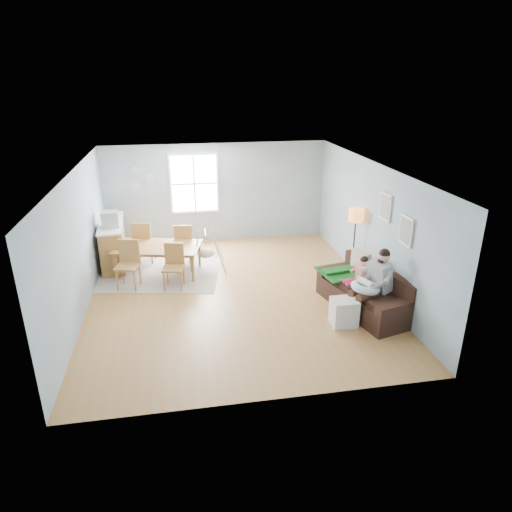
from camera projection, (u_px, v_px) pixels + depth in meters
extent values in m
cube|color=#AA723C|center=(234.00, 295.00, 9.80)|extent=(8.40, 9.40, 0.08)
cube|color=white|center=(232.00, 152.00, 8.67)|extent=(8.40, 9.40, 0.60)
cube|color=gray|center=(213.00, 184.00, 13.55)|extent=(8.40, 0.08, 3.90)
cube|color=gray|center=(288.00, 370.00, 5.03)|extent=(8.40, 0.08, 3.90)
cube|color=gray|center=(15.00, 247.00, 8.61)|extent=(0.08, 9.40, 3.90)
cube|color=gray|center=(422.00, 223.00, 9.96)|extent=(0.08, 9.40, 3.90)
cube|color=white|center=(194.00, 183.00, 12.25)|extent=(1.32, 0.06, 1.62)
cube|color=white|center=(194.00, 184.00, 12.22)|extent=(1.20, 0.02, 1.50)
cube|color=white|center=(194.00, 184.00, 12.21)|extent=(1.20, 0.03, 0.04)
cube|color=white|center=(194.00, 184.00, 12.21)|extent=(0.04, 0.03, 1.50)
cube|color=white|center=(406.00, 231.00, 8.25)|extent=(0.04, 0.44, 0.54)
cube|color=slate|center=(405.00, 231.00, 8.24)|extent=(0.01, 0.36, 0.46)
cube|color=white|center=(386.00, 207.00, 9.00)|extent=(0.04, 0.44, 0.54)
cube|color=slate|center=(384.00, 207.00, 8.99)|extent=(0.01, 0.36, 0.46)
cylinder|color=#9CB4BC|center=(135.00, 171.00, 11.86)|extent=(0.24, 0.02, 0.24)
cylinder|color=#9CB4BC|center=(150.00, 178.00, 11.99)|extent=(0.26, 0.02, 0.26)
cylinder|color=#9CB4BC|center=(135.00, 186.00, 12.00)|extent=(0.28, 0.02, 0.28)
cube|color=black|center=(364.00, 300.00, 9.07)|extent=(1.40, 2.27, 0.42)
cube|color=black|center=(380.00, 277.00, 9.05)|extent=(0.72, 2.09, 0.43)
cube|color=black|center=(398.00, 307.00, 8.16)|extent=(0.93, 0.42, 0.16)
cube|color=black|center=(337.00, 269.00, 9.77)|extent=(0.93, 0.42, 0.16)
cube|color=#16601B|center=(344.00, 272.00, 9.53)|extent=(1.09, 0.99, 0.04)
cube|color=tan|center=(361.00, 262.00, 9.44)|extent=(0.27, 0.51, 0.49)
cube|color=gray|center=(380.00, 276.00, 8.63)|extent=(0.48, 0.53, 0.60)
sphere|color=#D9A085|center=(384.00, 256.00, 8.51)|extent=(0.22, 0.22, 0.22)
sphere|color=black|center=(385.00, 254.00, 8.49)|extent=(0.21, 0.21, 0.21)
cylinder|color=#362113|center=(368.00, 296.00, 8.48)|extent=(0.49, 0.30, 0.16)
cylinder|color=#362113|center=(360.00, 291.00, 8.66)|extent=(0.49, 0.30, 0.16)
cylinder|color=#362113|center=(358.00, 312.00, 8.49)|extent=(0.13, 0.13, 0.52)
cylinder|color=#362113|center=(350.00, 307.00, 8.67)|extent=(0.13, 0.13, 0.52)
cube|color=black|center=(353.00, 324.00, 8.53)|extent=(0.26, 0.17, 0.08)
cube|color=black|center=(346.00, 318.00, 8.71)|extent=(0.26, 0.17, 0.08)
torus|color=silver|center=(366.00, 287.00, 8.56)|extent=(0.69, 0.68, 0.22)
cylinder|color=white|center=(366.00, 283.00, 8.52)|extent=(0.25, 0.34, 0.14)
sphere|color=#D9A085|center=(360.00, 278.00, 8.66)|extent=(0.11, 0.11, 0.11)
cube|color=silver|center=(362.00, 273.00, 9.07)|extent=(0.27, 0.29, 0.36)
sphere|color=#D9A085|center=(364.00, 262.00, 8.99)|extent=(0.17, 0.17, 0.17)
sphere|color=black|center=(364.00, 260.00, 8.98)|extent=(0.16, 0.16, 0.16)
cylinder|color=#DA356A|center=(353.00, 284.00, 8.99)|extent=(0.31, 0.14, 0.09)
cylinder|color=#DA356A|center=(349.00, 281.00, 9.11)|extent=(0.31, 0.14, 0.09)
cylinder|color=#DA356A|center=(346.00, 292.00, 9.01)|extent=(0.08, 0.08, 0.30)
cylinder|color=#DA356A|center=(342.00, 289.00, 9.13)|extent=(0.08, 0.08, 0.30)
cylinder|color=black|center=(351.00, 276.00, 10.62)|extent=(0.29, 0.29, 0.03)
cylinder|color=black|center=(353.00, 248.00, 10.36)|extent=(0.03, 0.03, 1.44)
cylinder|color=orange|center=(356.00, 215.00, 10.07)|extent=(0.33, 0.33, 0.29)
cube|color=silver|center=(344.00, 312.00, 8.50)|extent=(0.47, 0.41, 0.51)
cube|color=black|center=(333.00, 313.00, 8.47)|extent=(0.03, 0.35, 0.41)
cube|color=#A09993|center=(160.00, 273.00, 10.76)|extent=(3.11, 2.58, 0.01)
imported|color=brown|center=(159.00, 260.00, 10.64)|extent=(2.15, 1.51, 0.69)
cube|color=#966434|center=(127.00, 267.00, 9.86)|extent=(0.57, 0.57, 0.05)
cube|color=#966434|center=(129.00, 251.00, 9.96)|extent=(0.45, 0.15, 0.52)
cylinder|color=#966434|center=(117.00, 281.00, 9.79)|extent=(0.04, 0.04, 0.51)
cylinder|color=#966434|center=(135.00, 281.00, 9.77)|extent=(0.04, 0.04, 0.51)
cylinder|color=#966434|center=(123.00, 274.00, 10.15)|extent=(0.04, 0.04, 0.51)
cylinder|color=#966434|center=(140.00, 274.00, 10.13)|extent=(0.04, 0.04, 0.51)
cube|color=#966434|center=(173.00, 268.00, 9.86)|extent=(0.52, 0.52, 0.04)
cube|color=#966434|center=(174.00, 253.00, 9.95)|extent=(0.43, 0.12, 0.49)
cylinder|color=#966434|center=(164.00, 282.00, 9.79)|extent=(0.04, 0.04, 0.48)
cylinder|color=#966434|center=(181.00, 282.00, 9.78)|extent=(0.04, 0.04, 0.48)
cylinder|color=#966434|center=(167.00, 275.00, 10.12)|extent=(0.04, 0.04, 0.48)
cylinder|color=#966434|center=(184.00, 275.00, 10.12)|extent=(0.04, 0.04, 0.48)
cube|color=#966434|center=(145.00, 242.00, 11.30)|extent=(0.57, 0.57, 0.05)
cube|color=#966434|center=(141.00, 234.00, 10.99)|extent=(0.46, 0.13, 0.53)
cylinder|color=#966434|center=(155.00, 249.00, 11.57)|extent=(0.04, 0.04, 0.52)
cylinder|color=#966434|center=(140.00, 249.00, 11.58)|extent=(0.04, 0.04, 0.52)
cylinder|color=#966434|center=(152.00, 254.00, 11.21)|extent=(0.04, 0.04, 0.52)
cylinder|color=#966434|center=(136.00, 254.00, 11.22)|extent=(0.04, 0.04, 0.52)
cube|color=#966434|center=(185.00, 243.00, 11.29)|extent=(0.52, 0.52, 0.04)
cube|color=#966434|center=(183.00, 235.00, 11.00)|extent=(0.44, 0.10, 0.50)
cylinder|color=#966434|center=(193.00, 249.00, 11.57)|extent=(0.04, 0.04, 0.49)
cylinder|color=#966434|center=(179.00, 250.00, 11.55)|extent=(0.04, 0.04, 0.49)
cylinder|color=#966434|center=(192.00, 255.00, 11.22)|extent=(0.04, 0.04, 0.49)
cylinder|color=#966434|center=(177.00, 255.00, 11.21)|extent=(0.04, 0.04, 0.49)
cube|color=brown|center=(113.00, 243.00, 11.20)|extent=(0.65, 1.90, 1.04)
cube|color=silver|center=(111.00, 223.00, 11.00)|extent=(0.70, 1.94, 0.04)
cube|color=#A3A2A7|center=(110.00, 219.00, 10.60)|extent=(0.42, 0.40, 0.36)
cube|color=black|center=(102.00, 220.00, 10.56)|extent=(0.05, 0.30, 0.26)
cylinder|color=#A3A2A7|center=(205.00, 233.00, 10.73)|extent=(0.06, 0.52, 0.04)
ellipsoid|color=beige|center=(206.00, 253.00, 10.92)|extent=(0.37, 0.37, 0.23)
cylinder|color=#A3A2A7|center=(206.00, 243.00, 10.83)|extent=(0.01, 0.01, 0.41)
cylinder|color=#A3A2A7|center=(194.00, 255.00, 10.59)|extent=(0.33, 0.32, 0.91)
cylinder|color=#A3A2A7|center=(219.00, 254.00, 10.67)|extent=(0.31, 0.35, 0.91)
cylinder|color=#A3A2A7|center=(194.00, 247.00, 11.13)|extent=(0.31, 0.35, 0.91)
cylinder|color=#A3A2A7|center=(218.00, 246.00, 11.20)|extent=(0.33, 0.32, 0.91)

